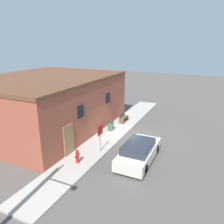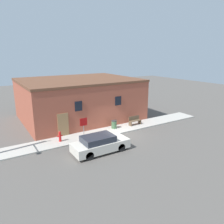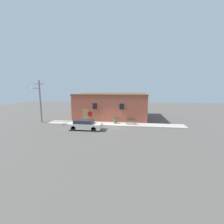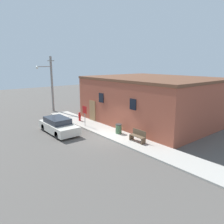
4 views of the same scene
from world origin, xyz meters
name	(u,v)px [view 4 (image 4 of 4)]	position (x,y,z in m)	size (l,w,h in m)	color
ground_plane	(104,138)	(0.00, 0.00, 0.00)	(80.00, 80.00, 0.00)	#56514C
sidewalk	(114,134)	(0.00, 1.09, 0.06)	(20.91, 2.19, 0.12)	#B2ADA3
brick_building	(152,99)	(-1.11, 7.09, 2.28)	(12.50, 9.94, 4.56)	#9E4C38
fire_hydrant	(80,116)	(-5.55, 1.03, 0.57)	(0.46, 0.22, 0.90)	red
stop_sign	(85,112)	(-3.60, 0.45, 1.45)	(0.67, 0.06, 1.90)	gray
bench	(138,136)	(2.56, 1.27, 0.55)	(1.32, 0.44, 0.91)	brown
trash_bin	(119,129)	(0.12, 1.45, 0.52)	(0.54, 0.54, 0.80)	#426642
utility_pole	(51,82)	(-12.05, 0.98, 3.66)	(1.80, 2.00, 6.74)	gray
parked_car	(58,126)	(-3.52, -2.30, 0.65)	(4.39, 1.81, 1.34)	black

